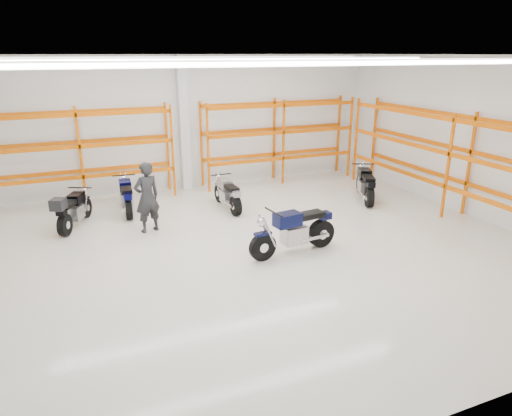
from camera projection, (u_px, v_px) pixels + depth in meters
name	position (u px, v px, depth m)	size (l,w,h in m)	color
ground	(247.00, 250.00, 11.09)	(14.00, 14.00, 0.00)	beige
room_shell	(246.00, 113.00, 10.05)	(14.02, 12.02, 4.51)	white
motorcycle_main	(297.00, 231.00, 10.80)	(2.33, 0.77, 1.14)	black
motorcycle_back_a	(72.00, 211.00, 12.29)	(1.10, 1.97, 1.07)	black
motorcycle_back_b	(126.00, 197.00, 13.56)	(0.69, 2.08, 1.02)	black
motorcycle_back_c	(228.00, 195.00, 13.83)	(0.66, 2.00, 0.98)	black
motorcycle_back_d	(365.00, 185.00, 14.66)	(1.09, 2.07, 1.08)	black
standing_man	(147.00, 197.00, 11.95)	(0.69, 0.46, 1.90)	black
structural_column	(184.00, 124.00, 15.45)	(0.32, 0.32, 4.50)	white
pallet_racking_back_left	(80.00, 147.00, 14.07)	(5.67, 0.87, 3.00)	#D73D00
pallet_racking_back_right	(279.00, 133.00, 16.53)	(5.67, 0.87, 3.00)	#D73D00
pallet_racking_side	(460.00, 155.00, 12.84)	(0.87, 9.07, 3.00)	#D73D00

